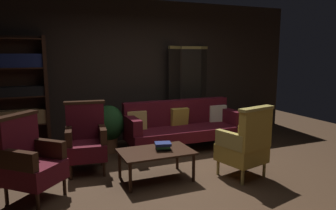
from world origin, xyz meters
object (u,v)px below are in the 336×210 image
at_px(bookshelf, 20,94).
at_px(folding_screen, 191,89).
at_px(book_black_cloth, 163,149).
at_px(book_navy_cloth, 163,144).
at_px(armchair_gilt_accent, 245,144).
at_px(armchair_wing_right, 30,160).
at_px(potted_plant, 109,125).
at_px(book_green_cloth, 163,146).
at_px(velvet_couch, 182,124).
at_px(coffee_table, 156,154).
at_px(armchair_wing_left, 86,139).

bearing_deg(bookshelf, folding_screen, 2.90).
bearing_deg(book_black_cloth, book_navy_cloth, 90.00).
height_order(folding_screen, bookshelf, bookshelf).
height_order(armchair_gilt_accent, armchair_wing_right, same).
bearing_deg(armchair_gilt_accent, potted_plant, 128.15).
bearing_deg(potted_plant, book_green_cloth, -74.38).
xyz_separation_m(velvet_couch, book_navy_cloth, (-0.87, -1.22, 0.05)).
height_order(armchair_wing_right, potted_plant, armchair_wing_right).
bearing_deg(coffee_table, armchair_wing_right, 178.37).
bearing_deg(armchair_wing_left, potted_plant, 56.58).
bearing_deg(coffee_table, book_green_cloth, -1.73).
relative_size(potted_plant, book_black_cloth, 4.42).
relative_size(bookshelf, coffee_table, 2.05).
bearing_deg(bookshelf, velvet_couch, -15.31).
relative_size(folding_screen, book_black_cloth, 9.95).
distance_m(bookshelf, book_green_cloth, 2.75).
xyz_separation_m(armchair_gilt_accent, potted_plant, (-1.51, 1.93, -0.00)).
relative_size(armchair_gilt_accent, armchair_wing_right, 1.00).
distance_m(armchair_wing_left, book_navy_cloth, 1.19).
height_order(bookshelf, book_navy_cloth, bookshelf).
height_order(bookshelf, armchair_wing_right, bookshelf).
height_order(folding_screen, velvet_couch, folding_screen).
bearing_deg(armchair_wing_left, velvet_couch, 15.07).
distance_m(bookshelf, coffee_table, 2.70).
xyz_separation_m(armchair_wing_left, book_green_cloth, (0.94, -0.73, -0.02)).
bearing_deg(armchair_wing_left, book_green_cloth, -37.91).
bearing_deg(book_black_cloth, potted_plant, 105.62).
relative_size(bookshelf, armchair_gilt_accent, 1.97).
relative_size(book_black_cloth, book_navy_cloth, 0.86).
distance_m(velvet_couch, armchair_wing_right, 2.82).
distance_m(armchair_gilt_accent, armchair_wing_left, 2.33).
height_order(velvet_couch, book_green_cloth, velvet_couch).
distance_m(armchair_gilt_accent, book_navy_cloth, 1.16).
height_order(armchair_wing_right, book_black_cloth, armchair_wing_right).
xyz_separation_m(velvet_couch, potted_plant, (-1.29, 0.30, 0.03)).
bearing_deg(velvet_couch, folding_screen, 54.41).
distance_m(coffee_table, potted_plant, 1.55).
xyz_separation_m(armchair_wing_right, book_green_cloth, (1.70, -0.05, -0.02)).
distance_m(folding_screen, velvet_couch, 1.24).
xyz_separation_m(bookshelf, book_green_cloth, (1.83, -1.96, -0.60)).
height_order(armchair_gilt_accent, book_green_cloth, armchair_gilt_accent).
bearing_deg(book_navy_cloth, armchair_wing_right, 178.36).
distance_m(coffee_table, book_black_cloth, 0.12).
bearing_deg(armchair_gilt_accent, book_navy_cloth, 159.35).
bearing_deg(armchair_wing_left, armchair_gilt_accent, -29.38).
bearing_deg(velvet_couch, armchair_wing_right, -155.51).
xyz_separation_m(potted_plant, book_green_cloth, (0.42, -1.52, -0.02)).
relative_size(coffee_table, armchair_wing_left, 0.96).
bearing_deg(armchair_gilt_accent, velvet_couch, 97.82).
bearing_deg(book_green_cloth, velvet_couch, 54.63).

